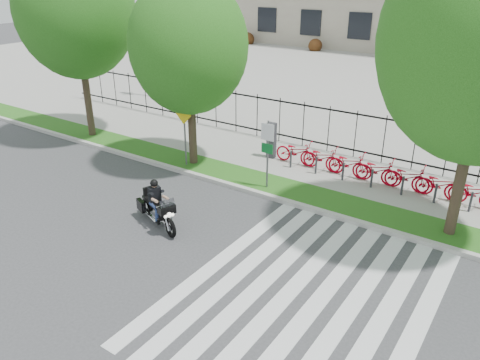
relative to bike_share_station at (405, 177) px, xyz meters
The scene contains 14 objects.
ground 8.85m from the bike_share_station, 125.32° to the right, with size 120.00×120.00×0.00m, color #3B3B3E.
curb 5.99m from the bike_share_station, 148.72° to the right, with size 60.00×0.20×0.15m, color #B5B3AB.
grass_verge 5.60m from the bike_share_station, 156.21° to the right, with size 60.00×1.50×0.15m, color #1E5715.
sidewalk 5.14m from the bike_share_station, behind, with size 60.00×3.50×0.15m, color #A19F96.
plaza 18.53m from the bike_share_station, 105.99° to the left, with size 80.00×34.00×0.10m, color #A19F96.
crosswalk_stripes 7.23m from the bike_share_station, 92.19° to the right, with size 5.70×8.00×0.01m, color silver, non-canonical shape.
iron_fence 5.50m from the bike_share_station, 158.57° to the left, with size 30.00×0.06×2.00m, color black, non-canonical shape.
lamp_post_left 17.95m from the bike_share_station, 164.31° to the left, with size 1.06×0.70×4.25m.
street_tree_0 15.17m from the bike_share_station, behind, with size 5.10×5.10×8.54m.
street_tree_1 9.17m from the bike_share_station, 164.06° to the right, with size 4.44×4.44×7.19m.
bike_share_station is the anchor object (origin of this frame).
sign_pole_regulatory 5.04m from the bike_share_station, 147.83° to the right, with size 0.50×0.09×2.50m.
sign_pole_warning 8.45m from the bike_share_station, 161.81° to the right, with size 0.78×0.09×2.49m.
motorcycle_rider 8.74m from the bike_share_station, 130.67° to the right, with size 2.23×1.22×1.82m.
Camera 1 is at (8.76, -8.64, 7.40)m, focal length 35.00 mm.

